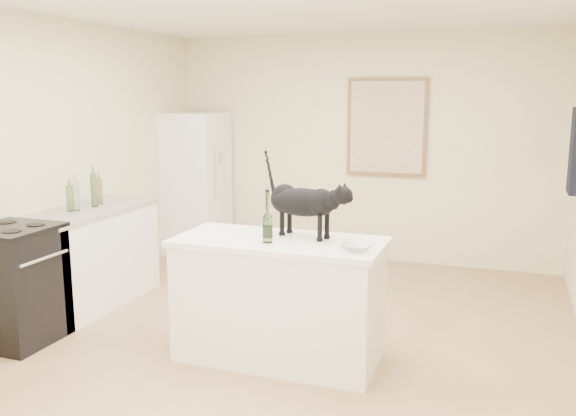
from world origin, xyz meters
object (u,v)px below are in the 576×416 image
at_px(fridge, 195,183).
at_px(glass_bowl, 357,248).
at_px(wine_bottle, 267,220).
at_px(stove, 15,286).
at_px(black_cat, 303,206).

height_order(fridge, glass_bowl, fridge).
distance_m(wine_bottle, glass_bowl, 0.66).
xyz_separation_m(stove, wine_bottle, (2.01, 0.28, 0.61)).
bearing_deg(fridge, stove, -90.00).
distance_m(black_cat, glass_bowl, 0.58).
bearing_deg(glass_bowl, wine_bottle, 176.73).
distance_m(black_cat, wine_bottle, 0.31).
distance_m(stove, wine_bottle, 2.12).
bearing_deg(black_cat, stove, -151.49).
height_order(stove, black_cat, black_cat).
xyz_separation_m(fridge, glass_bowl, (2.66, -2.71, 0.07)).
bearing_deg(wine_bottle, glass_bowl, -3.27).
bearing_deg(black_cat, glass_bowl, -16.21).
xyz_separation_m(stove, fridge, (0.00, 2.95, 0.40)).
height_order(black_cat, wine_bottle, black_cat).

